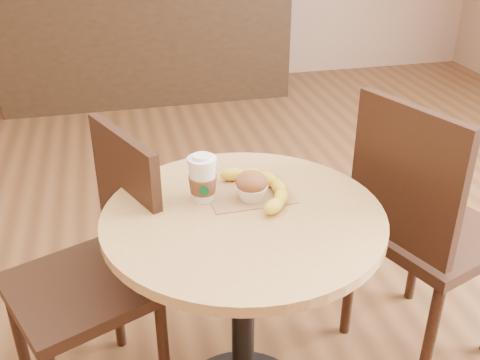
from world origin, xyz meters
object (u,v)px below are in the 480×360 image
Objects in this scene: cafe_table at (243,270)px; chair_right at (422,226)px; chair_left at (99,267)px; muffin at (252,186)px; banana at (260,188)px; coffee_cup at (203,180)px.

chair_right is (0.64, 0.12, -0.02)m from cafe_table.
muffin is at bearing 52.10° from chair_left.
banana is (0.48, -0.10, 0.27)m from chair_left.
cafe_table is 0.24m from banana.
coffee_cup is at bearing 164.99° from muffin.
cafe_table is 0.79× the size of chair_right.
coffee_cup reaches higher than cafe_table.
cafe_table is at bearing -42.19° from coffee_cup.
coffee_cup is 0.48× the size of banana.
cafe_table is at bearing 42.83° from chair_left.
chair_right is at bearing 63.19° from chair_left.
chair_right is 7.15× the size of coffee_cup.
cafe_table is 0.65m from chair_right.
muffin is (-0.60, -0.05, 0.25)m from chair_right.
cafe_table is 5.64× the size of coffee_cup.
chair_left is at bearing 165.39° from muffin.
chair_right is at bearing -8.95° from banana.
coffee_cup is at bearing 132.97° from cafe_table.
cafe_table is 2.72× the size of banana.
chair_right is 0.78m from coffee_cup.
banana is (0.03, 0.02, -0.02)m from muffin.
muffin reaches higher than banana.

